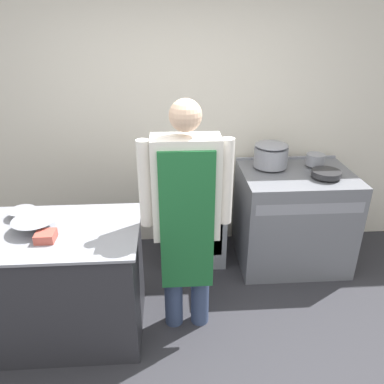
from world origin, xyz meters
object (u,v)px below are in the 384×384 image
object	(u,v)px
saute_pan	(326,173)
sauce_pot	(315,159)
fridge_unit	(193,218)
mixing_bowl	(35,225)
stock_pot	(271,154)
stove	(292,217)
person_cook	(186,210)
plastic_tub	(46,236)

from	to	relation	value
saute_pan	sauce_pot	xyz separation A→B (m)	(0.00, 0.28, 0.03)
fridge_unit	mixing_bowl	distance (m)	1.57
stock_pot	sauce_pot	bearing A→B (deg)	0.00
saute_pan	sauce_pot	size ratio (longest dim) A/B	1.51
stove	saute_pan	distance (m)	0.57
person_cook	sauce_pot	bearing A→B (deg)	36.91
fridge_unit	plastic_tub	bearing A→B (deg)	-133.76
saute_pan	sauce_pot	bearing A→B (deg)	90.00
fridge_unit	stock_pot	world-z (taller)	stock_pot
saute_pan	stock_pot	bearing A→B (deg)	147.16
fridge_unit	stock_pot	distance (m)	0.97
sauce_pot	plastic_tub	bearing A→B (deg)	-153.59
person_cook	saute_pan	world-z (taller)	person_cook
stock_pot	mixing_bowl	bearing A→B (deg)	-153.17
fridge_unit	stock_pot	xyz separation A→B (m)	(0.73, 0.01, 0.65)
stove	plastic_tub	distance (m)	2.26
mixing_bowl	person_cook	bearing A→B (deg)	-0.12
mixing_bowl	stove	bearing A→B (deg)	21.04
stove	plastic_tub	size ratio (longest dim) A/B	8.11
person_cook	stock_pot	xyz separation A→B (m)	(0.84, 0.95, 0.06)
stove	mixing_bowl	bearing A→B (deg)	-158.96
person_cook	mixing_bowl	distance (m)	1.04
fridge_unit	stock_pot	size ratio (longest dim) A/B	2.70
person_cook	mixing_bowl	bearing A→B (deg)	179.88
stock_pot	sauce_pot	world-z (taller)	stock_pot
mixing_bowl	saute_pan	world-z (taller)	saute_pan
stove	stock_pot	size ratio (longest dim) A/B	3.24
stove	plastic_tub	bearing A→B (deg)	-154.51
person_cook	stock_pot	distance (m)	1.27
stock_pot	saute_pan	bearing A→B (deg)	-32.84
person_cook	fridge_unit	bearing A→B (deg)	83.38
stove	mixing_bowl	xyz separation A→B (m)	(-2.11, -0.81, 0.46)
stove	plastic_tub	xyz separation A→B (m)	(-2.00, -0.95, 0.45)
fridge_unit	saute_pan	bearing A→B (deg)	-13.23
stove	fridge_unit	size ratio (longest dim) A/B	1.20
sauce_pot	person_cook	bearing A→B (deg)	-143.09
saute_pan	fridge_unit	bearing A→B (deg)	166.77
fridge_unit	sauce_pot	xyz separation A→B (m)	(1.16, 0.01, 0.59)
fridge_unit	saute_pan	size ratio (longest dim) A/B	3.28
plastic_tub	stove	bearing A→B (deg)	25.49
stock_pot	stove	bearing A→B (deg)	-31.56
plastic_tub	sauce_pot	size ratio (longest dim) A/B	0.73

